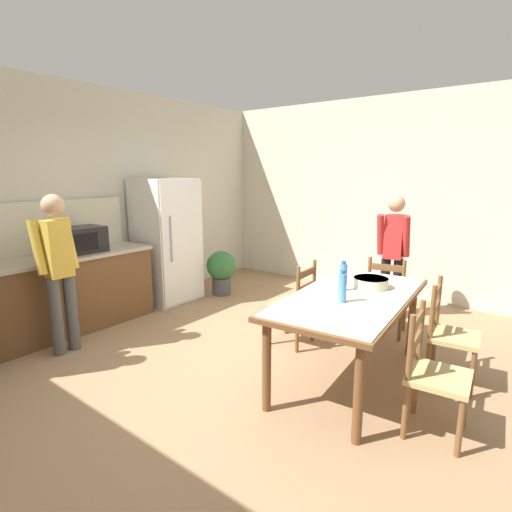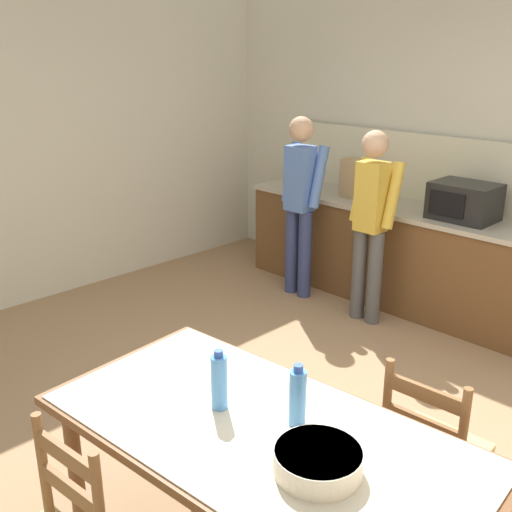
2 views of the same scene
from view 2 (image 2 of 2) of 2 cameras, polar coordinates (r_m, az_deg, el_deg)
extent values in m
plane|color=#9E7A56|center=(3.72, 4.89, -17.56)|extent=(8.32, 8.32, 0.00)
cube|color=beige|center=(5.70, -20.79, 10.21)|extent=(0.12, 5.20, 2.90)
cube|color=brown|center=(5.64, 12.56, 0.20)|extent=(2.87, 0.62, 0.86)
cube|color=#B2A893|center=(5.51, 12.90, 4.62)|extent=(2.91, 0.66, 0.04)
cube|color=#B7BCC1|center=(5.87, 7.60, 5.86)|extent=(0.52, 0.38, 0.02)
cube|color=beige|center=(5.70, 14.85, 8.24)|extent=(2.87, 0.03, 0.60)
cube|color=black|center=(5.14, 19.23, 4.94)|extent=(0.50, 0.38, 0.30)
cube|color=black|center=(4.99, 17.70, 4.70)|extent=(0.30, 0.01, 0.19)
cube|color=tan|center=(5.67, 9.39, 7.31)|extent=(0.24, 0.16, 0.36)
cylinder|color=brown|center=(3.06, -16.78, -19.07)|extent=(0.07, 0.07, 0.74)
cylinder|color=brown|center=(3.40, -6.40, -13.90)|extent=(0.07, 0.07, 0.74)
cube|color=brown|center=(2.50, 0.50, -16.60)|extent=(1.90, 1.08, 0.04)
cube|color=beige|center=(2.49, 0.50, -16.15)|extent=(1.83, 1.03, 0.01)
cylinder|color=#4C8ED6|center=(2.55, -3.53, -11.92)|extent=(0.07, 0.07, 0.24)
cylinder|color=#2D51B2|center=(2.48, -3.59, -9.26)|extent=(0.04, 0.04, 0.03)
cylinder|color=#4C8ED6|center=(2.45, 3.98, -13.36)|extent=(0.07, 0.07, 0.24)
cylinder|color=#2D51B2|center=(2.38, 4.05, -10.62)|extent=(0.04, 0.04, 0.03)
cylinder|color=beige|center=(2.26, 5.92, -18.87)|extent=(0.32, 0.32, 0.09)
cylinder|color=beige|center=(2.24, 5.95, -18.16)|extent=(0.31, 0.31, 0.02)
cylinder|color=brown|center=(2.61, -19.63, -18.20)|extent=(0.04, 0.04, 0.46)
cylinder|color=brown|center=(2.37, -14.71, -22.13)|extent=(0.04, 0.04, 0.46)
cube|color=brown|center=(2.41, -17.64, -17.70)|extent=(0.36, 0.06, 0.07)
cube|color=brown|center=(2.50, -17.27, -20.49)|extent=(0.36, 0.06, 0.07)
cylinder|color=brown|center=(3.30, 20.64, -19.89)|extent=(0.04, 0.04, 0.41)
cylinder|color=brown|center=(3.40, 14.78, -17.86)|extent=(0.04, 0.04, 0.41)
cylinder|color=brown|center=(3.16, 11.70, -20.88)|extent=(0.04, 0.04, 0.41)
cube|color=tan|center=(3.09, 16.68, -17.19)|extent=(0.44, 0.42, 0.04)
cylinder|color=brown|center=(2.76, 19.06, -15.92)|extent=(0.04, 0.04, 0.46)
cylinder|color=brown|center=(2.88, 12.35, -13.61)|extent=(0.04, 0.04, 0.46)
cube|color=brown|center=(2.75, 15.86, -12.53)|extent=(0.36, 0.05, 0.07)
cube|color=brown|center=(2.83, 15.57, -15.15)|extent=(0.36, 0.05, 0.07)
cylinder|color=navy|center=(5.65, 3.42, 0.51)|extent=(0.12, 0.12, 0.82)
cylinder|color=navy|center=(5.55, 4.67, 0.13)|extent=(0.12, 0.12, 0.82)
cube|color=#5175BC|center=(5.42, 4.22, 7.38)|extent=(0.23, 0.19, 0.58)
sphere|color=tan|center=(5.35, 4.33, 11.96)|extent=(0.22, 0.22, 0.22)
cylinder|color=#5175BC|center=(5.57, 3.41, 7.99)|extent=(0.09, 0.22, 0.56)
cylinder|color=#5175BC|center=(5.36, 6.01, 7.48)|extent=(0.09, 0.22, 0.56)
cylinder|color=#4C4C4C|center=(5.18, 9.79, -1.66)|extent=(0.12, 0.12, 0.80)
cylinder|color=#4C4C4C|center=(5.10, 11.23, -2.10)|extent=(0.12, 0.12, 0.80)
cube|color=gold|center=(4.94, 10.98, 5.56)|extent=(0.23, 0.18, 0.57)
sphere|color=tan|center=(4.86, 11.30, 10.43)|extent=(0.21, 0.21, 0.21)
cylinder|color=gold|center=(5.07, 9.95, 6.27)|extent=(0.09, 0.22, 0.54)
cylinder|color=gold|center=(4.90, 12.95, 5.62)|extent=(0.09, 0.22, 0.54)
camera|label=1|loc=(4.56, -44.16, 8.88)|focal=28.00mm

